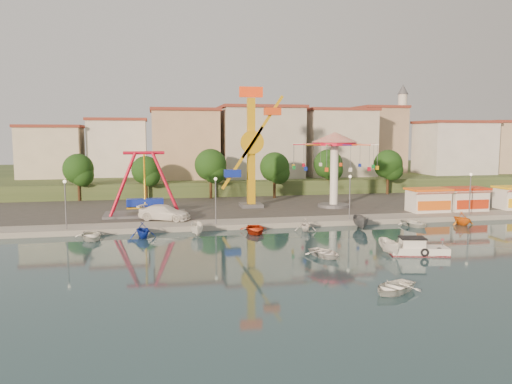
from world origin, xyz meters
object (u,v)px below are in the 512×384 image
object	(u,v)px
rowboat_a	(325,253)
pirate_ship_ride	(145,185)
wave_swinger	(334,152)
cabin_motorboat	(418,250)
kamikaze_tower	(254,150)
skiff	(390,247)
van	(165,213)

from	to	relation	value
rowboat_a	pirate_ship_ride	bearing A→B (deg)	104.58
wave_swinger	cabin_motorboat	bearing A→B (deg)	-93.86
pirate_ship_ride	kamikaze_tower	size ratio (longest dim) A/B	0.61
kamikaze_tower	cabin_motorboat	xyz separation A→B (m)	(9.27, -27.80, -8.06)
kamikaze_tower	rowboat_a	world-z (taller)	kamikaze_tower
kamikaze_tower	skiff	size ratio (longest dim) A/B	4.67
cabin_motorboat	skiff	world-z (taller)	cabin_motorboat
rowboat_a	van	xyz separation A→B (m)	(-13.33, 18.65, 1.12)
kamikaze_tower	wave_swinger	xyz separation A→B (m)	(11.02, -1.92, -0.33)
kamikaze_tower	rowboat_a	bearing A→B (deg)	-87.91
rowboat_a	van	world-z (taller)	van
skiff	cabin_motorboat	bearing A→B (deg)	-16.46
wave_swinger	cabin_motorboat	world-z (taller)	wave_swinger
cabin_motorboat	pirate_ship_ride	bearing A→B (deg)	148.50
van	rowboat_a	bearing A→B (deg)	-119.50
cabin_motorboat	van	size ratio (longest dim) A/B	0.85
pirate_ship_ride	rowboat_a	size ratio (longest dim) A/B	2.78
pirate_ship_ride	rowboat_a	world-z (taller)	pirate_ship_ride
cabin_motorboat	van	bearing A→B (deg)	151.05
pirate_ship_ride	cabin_motorboat	size ratio (longest dim) A/B	1.90
wave_swinger	skiff	bearing A→B (deg)	-99.04
van	wave_swinger	bearing A→B (deg)	-49.93
pirate_ship_ride	cabin_motorboat	distance (m)	33.84
kamikaze_tower	wave_swinger	distance (m)	11.19
wave_swinger	cabin_motorboat	distance (m)	27.06
pirate_ship_ride	kamikaze_tower	world-z (taller)	kamikaze_tower
skiff	wave_swinger	bearing A→B (deg)	82.49
pirate_ship_ride	van	world-z (taller)	pirate_ship_ride
kamikaze_tower	cabin_motorboat	world-z (taller)	kamikaze_tower
skiff	kamikaze_tower	bearing A→B (deg)	106.07
pirate_ship_ride	van	bearing A→B (deg)	-60.81
rowboat_a	van	distance (m)	22.96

